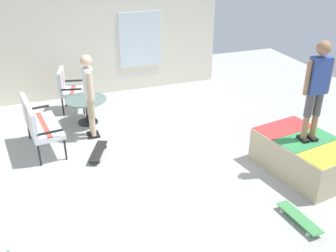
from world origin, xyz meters
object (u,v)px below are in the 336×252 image
at_px(skate_ramp, 305,155).
at_px(skateboard_by_bench, 98,151).
at_px(patio_chair_near_house, 67,86).
at_px(person_skater, 317,84).
at_px(person_watching, 89,90).
at_px(patio_table, 86,106).
at_px(skateboard_spare, 299,218).
at_px(patio_bench, 37,122).

relative_size(skate_ramp, skateboard_by_bench, 2.69).
bearing_deg(patio_chair_near_house, skateboard_by_bench, -174.09).
distance_m(person_skater, skateboard_by_bench, 4.08).
bearing_deg(person_watching, person_skater, -128.64).
xyz_separation_m(patio_table, person_skater, (-3.28, -3.27, 1.25)).
relative_size(person_watching, skateboard_spare, 2.15).
distance_m(patio_chair_near_house, skateboard_by_bench, 2.38).
height_order(person_skater, skateboard_spare, person_skater).
height_order(person_watching, skateboard_spare, person_watching).
height_order(patio_bench, skateboard_by_bench, patio_bench).
height_order(patio_bench, patio_table, patio_bench).
bearing_deg(person_skater, person_watching, 51.36).
xyz_separation_m(patio_chair_near_house, skateboard_by_bench, (-2.31, -0.24, -0.53)).
relative_size(patio_bench, patio_chair_near_house, 1.28).
height_order(skate_ramp, patio_bench, patio_bench).
relative_size(person_skater, skateboard_by_bench, 2.11).
relative_size(patio_bench, person_skater, 0.76).
bearing_deg(skateboard_by_bench, person_watching, -3.44).
relative_size(skate_ramp, patio_bench, 1.67).
bearing_deg(patio_bench, person_watching, -77.57).
distance_m(skateboard_by_bench, skateboard_spare, 3.79).
bearing_deg(person_skater, skateboard_spare, 141.41).
xyz_separation_m(patio_bench, person_watching, (0.23, -1.06, 0.41)).
bearing_deg(patio_table, person_skater, -135.12).
bearing_deg(skate_ramp, patio_table, 45.34).
relative_size(skate_ramp, person_skater, 1.27).
bearing_deg(skateboard_spare, skate_ramp, -39.28).
height_order(patio_table, skateboard_by_bench, patio_table).
distance_m(patio_table, person_skater, 4.80).
bearing_deg(patio_chair_near_house, person_watching, -169.04).
bearing_deg(person_watching, skate_ramp, -128.16).
xyz_separation_m(person_skater, skateboard_by_bench, (1.79, 3.32, -1.57)).
distance_m(skate_ramp, patio_table, 4.65).
bearing_deg(patio_table, patio_chair_near_house, 19.33).
xyz_separation_m(skate_ramp, patio_table, (3.27, 3.30, 0.08)).
height_order(patio_chair_near_house, person_skater, person_skater).
bearing_deg(patio_chair_near_house, skate_ramp, -138.67).
bearing_deg(patio_bench, skate_ramp, -118.43).
height_order(patio_chair_near_house, person_watching, person_watching).
distance_m(patio_chair_near_house, person_skater, 5.53).
bearing_deg(skate_ramp, skateboard_by_bench, 62.08).
bearing_deg(skateboard_by_bench, skate_ramp, -117.92).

